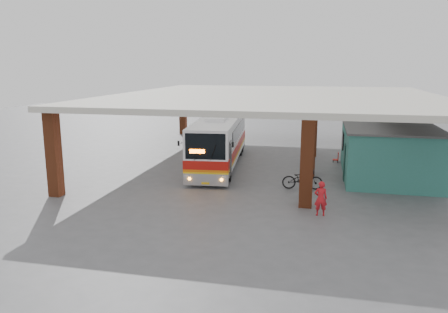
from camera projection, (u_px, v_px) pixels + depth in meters
name	position (u px, v px, depth m)	size (l,w,h in m)	color
ground	(252.00, 186.00, 24.15)	(90.00, 90.00, 0.00)	#515154
brick_columns	(287.00, 134.00, 28.17)	(20.10, 21.60, 4.35)	brown
canopy_roof	(276.00, 96.00, 29.32)	(21.00, 23.00, 0.30)	beige
shop_building	(387.00, 150.00, 26.03)	(5.20, 8.20, 3.11)	#2E7565
coach_bus	(220.00, 140.00, 28.76)	(3.58, 11.86, 3.40)	white
motorcycle	(302.00, 179.00, 23.39)	(0.75, 2.16, 1.13)	black
pedestrian	(321.00, 198.00, 19.24)	(0.57, 0.38, 1.57)	red
red_chair	(337.00, 158.00, 29.84)	(0.38, 0.38, 0.71)	red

